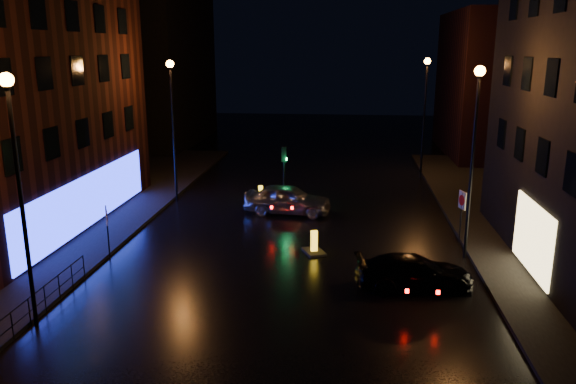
% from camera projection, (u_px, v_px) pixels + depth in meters
% --- Properties ---
extents(ground, '(120.00, 120.00, 0.00)m').
position_uv_depth(ground, '(274.00, 310.00, 20.04)').
color(ground, black).
rests_on(ground, ground).
extents(pavement_left, '(12.00, 44.00, 0.15)m').
position_uv_depth(pavement_left, '(27.00, 226.00, 29.14)').
color(pavement_left, black).
rests_on(pavement_left, ground).
extents(building_far_left, '(8.00, 16.00, 14.00)m').
position_uv_depth(building_far_left, '(155.00, 69.00, 53.59)').
color(building_far_left, black).
rests_on(building_far_left, ground).
extents(building_far_right, '(8.00, 14.00, 12.00)m').
position_uv_depth(building_far_right, '(496.00, 84.00, 47.80)').
color(building_far_right, black).
rests_on(building_far_right, ground).
extents(street_lamp_lnear, '(0.44, 0.44, 8.37)m').
position_uv_depth(street_lamp_lnear, '(17.00, 164.00, 17.50)').
color(street_lamp_lnear, black).
rests_on(street_lamp_lnear, ground).
extents(street_lamp_lfar, '(0.44, 0.44, 8.37)m').
position_uv_depth(street_lamp_lfar, '(172.00, 109.00, 32.91)').
color(street_lamp_lfar, black).
rests_on(street_lamp_lfar, ground).
extents(street_lamp_rnear, '(0.44, 0.44, 8.37)m').
position_uv_depth(street_lamp_rnear, '(475.00, 134.00, 23.62)').
color(street_lamp_rnear, black).
rests_on(street_lamp_rnear, ground).
extents(street_lamp_rfar, '(0.44, 0.44, 8.37)m').
position_uv_depth(street_lamp_rfar, '(425.00, 99.00, 39.02)').
color(street_lamp_rfar, black).
rests_on(street_lamp_rfar, ground).
extents(traffic_signal, '(1.40, 2.40, 3.45)m').
position_uv_depth(traffic_signal, '(284.00, 195.00, 33.51)').
color(traffic_signal, black).
rests_on(traffic_signal, ground).
extents(guard_railing, '(0.05, 6.04, 1.00)m').
position_uv_depth(guard_railing, '(44.00, 293.00, 19.70)').
color(guard_railing, black).
rests_on(guard_railing, ground).
extents(silver_hatchback, '(4.99, 2.37, 1.65)m').
position_uv_depth(silver_hatchback, '(288.00, 199.00, 31.43)').
color(silver_hatchback, '#A0A3A7').
rests_on(silver_hatchback, ground).
extents(dark_sedan, '(4.73, 2.43, 1.31)m').
position_uv_depth(dark_sedan, '(414.00, 272.00, 21.70)').
color(dark_sedan, black).
rests_on(dark_sedan, ground).
extents(bollard_near, '(1.22, 1.42, 1.05)m').
position_uv_depth(bollard_near, '(314.00, 248.00, 25.53)').
color(bollard_near, black).
rests_on(bollard_near, ground).
extents(bollard_far, '(1.00, 1.23, 0.93)m').
position_uv_depth(bollard_far, '(261.00, 197.00, 34.20)').
color(bollard_far, black).
rests_on(bollard_far, ground).
extents(road_sign_left, '(0.29, 0.54, 2.37)m').
position_uv_depth(road_sign_left, '(107.00, 220.00, 24.48)').
color(road_sign_left, black).
rests_on(road_sign_left, ground).
extents(road_sign_right, '(0.23, 0.61, 2.58)m').
position_uv_depth(road_sign_right, '(462.00, 205.00, 26.27)').
color(road_sign_right, black).
rests_on(road_sign_right, ground).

